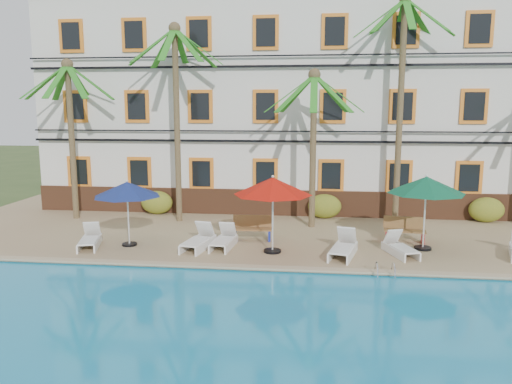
# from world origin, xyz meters

# --- Properties ---
(ground) EXTENTS (100.00, 100.00, 0.00)m
(ground) POSITION_xyz_m (0.00, 0.00, 0.00)
(ground) COLOR #384C23
(ground) RESTS_ON ground
(pool_deck) EXTENTS (30.00, 12.00, 0.25)m
(pool_deck) POSITION_xyz_m (0.00, 5.00, 0.12)
(pool_deck) COLOR tan
(pool_deck) RESTS_ON ground
(swimming_pool) EXTENTS (26.00, 12.00, 0.20)m
(swimming_pool) POSITION_xyz_m (0.00, -7.00, 0.10)
(swimming_pool) COLOR #1888B8
(swimming_pool) RESTS_ON ground
(pool_coping) EXTENTS (30.00, 0.35, 0.06)m
(pool_coping) POSITION_xyz_m (0.00, -0.90, 0.28)
(pool_coping) COLOR tan
(pool_coping) RESTS_ON pool_deck
(hotel_building) EXTENTS (25.40, 6.44, 10.22)m
(hotel_building) POSITION_xyz_m (0.00, 9.98, 5.37)
(hotel_building) COLOR silver
(hotel_building) RESTS_ON pool_deck
(palm_a) EXTENTS (4.03, 4.03, 7.04)m
(palm_a) POSITION_xyz_m (-9.94, 5.29, 4.80)
(palm_a) COLOR brown
(palm_a) RESTS_ON pool_deck
(palm_b) EXTENTS (4.03, 4.03, 8.46)m
(palm_b) POSITION_xyz_m (-5.15, 5.29, 5.62)
(palm_b) COLOR brown
(palm_b) RESTS_ON pool_deck
(palm_c) EXTENTS (4.03, 4.03, 6.50)m
(palm_c) POSITION_xyz_m (0.67, 4.88, 4.48)
(palm_c) COLOR brown
(palm_c) RESTS_ON pool_deck
(palm_d) EXTENTS (4.03, 4.03, 9.53)m
(palm_d) POSITION_xyz_m (4.24, 5.90, 6.23)
(palm_d) COLOR brown
(palm_d) RESTS_ON pool_deck
(shrub_left) EXTENTS (1.50, 0.90, 1.10)m
(shrub_left) POSITION_xyz_m (-6.59, 6.60, 0.80)
(shrub_left) COLOR #2D601B
(shrub_left) RESTS_ON pool_deck
(shrub_mid) EXTENTS (1.50, 0.90, 1.10)m
(shrub_mid) POSITION_xyz_m (1.23, 6.60, 0.80)
(shrub_mid) COLOR #2D601B
(shrub_mid) RESTS_ON pool_deck
(shrub_right) EXTENTS (1.50, 0.90, 1.10)m
(shrub_right) POSITION_xyz_m (8.23, 6.60, 0.80)
(shrub_right) COLOR #2D601B
(shrub_right) RESTS_ON pool_deck
(umbrella_blue) EXTENTS (2.41, 2.41, 2.41)m
(umbrella_blue) POSITION_xyz_m (-5.89, 1.20, 2.30)
(umbrella_blue) COLOR black
(umbrella_blue) RESTS_ON pool_deck
(umbrella_red) EXTENTS (2.70, 2.70, 2.69)m
(umbrella_red) POSITION_xyz_m (-0.65, 0.92, 2.55)
(umbrella_red) COLOR black
(umbrella_red) RESTS_ON pool_deck
(umbrella_green) EXTENTS (2.68, 2.68, 2.67)m
(umbrella_green) POSITION_xyz_m (4.59, 1.90, 2.53)
(umbrella_green) COLOR black
(umbrella_green) RESTS_ON pool_deck
(lounger_a) EXTENTS (1.08, 1.85, 0.83)m
(lounger_a) POSITION_xyz_m (-7.23, 0.84, 0.52)
(lounger_a) COLOR white
(lounger_a) RESTS_ON pool_deck
(lounger_b) EXTENTS (0.99, 1.97, 0.89)m
(lounger_b) POSITION_xyz_m (-3.30, 1.10, 0.54)
(lounger_b) COLOR white
(lounger_b) RESTS_ON pool_deck
(lounger_c) EXTENTS (0.78, 1.81, 0.83)m
(lounger_c) POSITION_xyz_m (-2.43, 1.32, 0.52)
(lounger_c) COLOR white
(lounger_c) RESTS_ON pool_deck
(lounger_d) EXTENTS (1.12, 2.02, 0.90)m
(lounger_d) POSITION_xyz_m (1.75, 0.75, 0.54)
(lounger_d) COLOR white
(lounger_d) RESTS_ON pool_deck
(lounger_e) EXTENTS (1.10, 1.78, 0.79)m
(lounger_e) POSITION_xyz_m (3.67, 1.12, 0.51)
(lounger_e) COLOR white
(lounger_e) RESTS_ON pool_deck
(bench_left) EXTENTS (1.52, 0.55, 0.93)m
(bench_left) POSITION_xyz_m (-1.55, 2.50, 0.72)
(bench_left) COLOR olive
(bench_left) RESTS_ON pool_deck
(bench_right) EXTENTS (1.54, 0.64, 0.93)m
(bench_right) POSITION_xyz_m (4.12, 2.88, 0.72)
(bench_right) COLOR olive
(bench_right) RESTS_ON pool_deck
(pool_ladder) EXTENTS (0.54, 0.74, 0.74)m
(pool_ladder) POSITION_xyz_m (2.89, -1.00, 0.25)
(pool_ladder) COLOR silver
(pool_ladder) RESTS_ON ground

